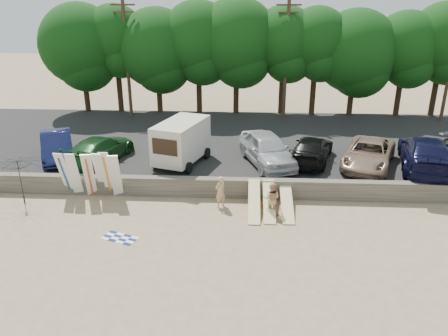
{
  "coord_description": "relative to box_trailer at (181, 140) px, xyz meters",
  "views": [
    {
      "loc": [
        -0.78,
        -17.3,
        9.66
      ],
      "look_at": [
        -1.91,
        3.0,
        1.58
      ],
      "focal_mm": 35.0,
      "sensor_mm": 36.0,
      "label": 1
    }
  ],
  "objects": [
    {
      "name": "cooler",
      "position": [
        4.11,
        -3.63,
        -1.92
      ],
      "size": [
        0.42,
        0.35,
        0.32
      ],
      "primitive_type": "cube",
      "rotation": [
        0.0,
        0.0,
        0.15
      ],
      "color": "#227C3D",
      "rests_on": "ground"
    },
    {
      "name": "surfboard_upright_2",
      "position": [
        -4.18,
        -3.38,
        -0.83
      ],
      "size": [
        0.63,
        0.9,
        2.5
      ],
      "primitive_type": "cube",
      "rotation": [
        0.3,
        0.0,
        0.17
      ],
      "color": "white",
      "rests_on": "ground"
    },
    {
      "name": "surfboard_upright_4",
      "position": [
        -3.31,
        -3.23,
        -0.8
      ],
      "size": [
        0.53,
        0.67,
        2.55
      ],
      "primitive_type": "cube",
      "rotation": [
        0.23,
        0.0,
        -0.05
      ],
      "color": "white",
      "rests_on": "ground"
    },
    {
      "name": "car_3",
      "position": [
        7.4,
        0.78,
        -0.66
      ],
      "size": [
        3.32,
        5.31,
        1.43
      ],
      "primitive_type": "imported",
      "rotation": [
        0.0,
        0.0,
        2.86
      ],
      "color": "black",
      "rests_on": "parking_lot"
    },
    {
      "name": "car_5",
      "position": [
        13.46,
        -0.04,
        -0.48
      ],
      "size": [
        3.94,
        6.62,
        1.8
      ],
      "primitive_type": "imported",
      "rotation": [
        0.0,
        0.0,
        2.9
      ],
      "color": "black",
      "rests_on": "parking_lot"
    },
    {
      "name": "car_4",
      "position": [
        10.47,
        0.14,
        -0.65
      ],
      "size": [
        4.23,
        5.78,
        1.46
      ],
      "primitive_type": "imported",
      "rotation": [
        0.0,
        0.0,
        -0.39
      ],
      "color": "#92745D",
      "rests_on": "parking_lot"
    },
    {
      "name": "beachgoer_b",
      "position": [
        4.88,
        -4.64,
        -1.27
      ],
      "size": [
        0.88,
        0.74,
        1.61
      ],
      "primitive_type": "imported",
      "rotation": [
        0.0,
        0.0,
        2.97
      ],
      "color": "tan",
      "rests_on": "ground"
    },
    {
      "name": "surfboard_upright_0",
      "position": [
        -5.46,
        -3.29,
        -0.83
      ],
      "size": [
        0.62,
        0.89,
        2.5
      ],
      "primitive_type": "cube",
      "rotation": [
        0.3,
        0.0,
        -0.15
      ],
      "color": "white",
      "rests_on": "ground"
    },
    {
      "name": "beach_umbrella",
      "position": [
        -7.39,
        -4.16,
        -0.88
      ],
      "size": [
        2.71,
        2.66,
        2.39
      ],
      "primitive_type": "imported",
      "rotation": [
        0.0,
        0.0,
        4.73
      ],
      "color": "black",
      "rests_on": "ground"
    },
    {
      "name": "surfboard_low_2",
      "position": [
        5.64,
        -4.22,
        -1.64
      ],
      "size": [
        0.56,
        2.91,
        0.88
      ],
      "primitive_type": "cube",
      "rotation": [
        0.27,
        0.0,
        0.0
      ],
      "color": "beige",
      "rests_on": "ground"
    },
    {
      "name": "surfboard_upright_5",
      "position": [
        -2.83,
        -3.4,
        -0.83
      ],
      "size": [
        0.6,
        0.91,
        2.49
      ],
      "primitive_type": "cube",
      "rotation": [
        0.31,
        0.0,
        0.12
      ],
      "color": "white",
      "rests_on": "ground"
    },
    {
      "name": "surfboard_upright_3",
      "position": [
        -3.64,
        -3.19,
        -0.83
      ],
      "size": [
        0.53,
        0.87,
        2.49
      ],
      "primitive_type": "cube",
      "rotation": [
        0.31,
        0.0,
        -0.03
      ],
      "color": "white",
      "rests_on": "ground"
    },
    {
      "name": "car_0",
      "position": [
        -7.39,
        0.39,
        -0.59
      ],
      "size": [
        3.47,
        5.04,
        1.58
      ],
      "primitive_type": "imported",
      "rotation": [
        0.0,
        0.0,
        0.42
      ],
      "color": "#121841",
      "rests_on": "parking_lot"
    },
    {
      "name": "surfboard_upright_1",
      "position": [
        -4.94,
        -3.36,
        -0.82
      ],
      "size": [
        0.53,
        0.82,
        2.51
      ],
      "primitive_type": "cube",
      "rotation": [
        0.29,
        0.0,
        0.04
      ],
      "color": "white",
      "rests_on": "ground"
    },
    {
      "name": "beachgoer_a",
      "position": [
        2.44,
        -3.98,
        -1.28
      ],
      "size": [
        0.69,
        0.67,
        1.59
      ],
      "primitive_type": "imported",
      "rotation": [
        0.0,
        0.0,
        3.84
      ],
      "color": "tan",
      "rests_on": "ground"
    },
    {
      "name": "beach_towel",
      "position": [
        -1.66,
        -7.2,
        -2.07
      ],
      "size": [
        1.93,
        1.93,
        0.0
      ],
      "primitive_type": "plane",
      "rotation": [
        0.0,
        0.0,
        -0.36
      ],
      "color": "white",
      "rests_on": "ground"
    },
    {
      "name": "gear_bag",
      "position": [
        4.32,
        -3.84,
        -1.97
      ],
      "size": [
        0.37,
        0.35,
        0.22
      ],
      "primitive_type": "cube",
      "rotation": [
        0.0,
        0.0,
        -0.41
      ],
      "color": "orange",
      "rests_on": "ground"
    },
    {
      "name": "surfboard_low_1",
      "position": [
        4.79,
        -4.27,
        -1.56
      ],
      "size": [
        0.56,
        2.86,
        1.04
      ],
      "primitive_type": "cube",
      "rotation": [
        0.33,
        0.0,
        0.0
      ],
      "color": "beige",
      "rests_on": "ground"
    },
    {
      "name": "car_1",
      "position": [
        -4.74,
        0.14,
        -0.65
      ],
      "size": [
        3.33,
        5.4,
        1.46
      ],
      "primitive_type": "imported",
      "rotation": [
        0.0,
        0.0,
        2.87
      ],
      "color": "#163C1A",
      "rests_on": "parking_lot"
    },
    {
      "name": "ground",
      "position": [
        4.47,
        -5.82,
        -2.08
      ],
      "size": [
        120.0,
        120.0,
        0.0
      ],
      "primitive_type": "plane",
      "color": "tan",
      "rests_on": "ground"
    },
    {
      "name": "surfboard_low_0",
      "position": [
        4.08,
        -4.37,
        -1.53
      ],
      "size": [
        0.56,
        2.84,
        1.09
      ],
      "primitive_type": "cube",
      "rotation": [
        0.35,
        0.0,
        0.0
      ],
      "color": "beige",
      "rests_on": "ground"
    },
    {
      "name": "box_trailer",
      "position": [
        0.0,
        0.0,
        0.0
      ],
      "size": [
        3.08,
        4.26,
        2.46
      ],
      "rotation": [
        0.0,
        0.0,
        -0.31
      ],
      "color": "beige",
      "rests_on": "parking_lot"
    },
    {
      "name": "utility_poles",
      "position": [
        6.47,
        10.18,
        3.35
      ],
      "size": [
        25.8,
        0.26,
        9.0
      ],
      "color": "#473321",
      "rests_on": "parking_lot"
    },
    {
      "name": "seawall",
      "position": [
        4.47,
        -2.82,
        -1.58
      ],
      "size": [
        44.0,
        0.5,
        1.0
      ],
      "primitive_type": "cube",
      "color": "#6B6356",
      "rests_on": "ground"
    },
    {
      "name": "car_2",
      "position": [
        4.81,
        0.23,
        -0.5
      ],
      "size": [
        3.62,
        5.55,
        1.76
      ],
      "primitive_type": "imported",
      "rotation": [
        0.0,
        0.0,
        0.33
      ],
      "color": "#B2B2B7",
      "rests_on": "parking_lot"
    },
    {
      "name": "treeline",
      "position": [
        3.47,
        11.73,
        4.12
      ],
      "size": [
        33.7,
        6.56,
        8.95
      ],
      "color": "#382616",
      "rests_on": "parking_lot"
    },
    {
      "name": "parking_lot",
      "position": [
        4.47,
        4.68,
        -1.73
      ],
      "size": [
        44.0,
        14.5,
        0.7
      ],
      "primitive_type": "cube",
      "color": "#282828",
      "rests_on": "ground"
    }
  ]
}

